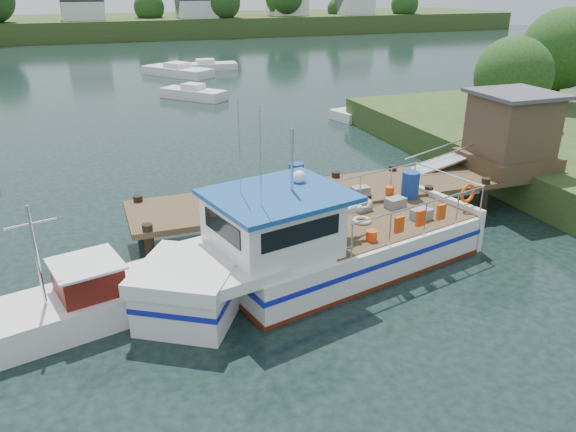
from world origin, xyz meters
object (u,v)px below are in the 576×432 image
object	(u,v)px
dock	(456,154)
work_boat	(63,309)
moored_b	(193,93)
moored_d	(178,71)
moored_c	(375,110)
moored_far	(205,66)
lobster_boat	(314,247)

from	to	relation	value
dock	work_boat	size ratio (longest dim) A/B	2.46
moored_b	moored_d	world-z (taller)	moored_d
dock	moored_c	xyz separation A→B (m)	(5.03, 15.75, -1.88)
work_boat	moored_b	xyz separation A→B (m)	(9.28, 29.45, -0.13)
moored_b	moored_d	bearing A→B (deg)	99.59
work_boat	moored_far	size ratio (longest dim) A/B	1.05
lobster_boat	moored_far	world-z (taller)	lobster_boat
lobster_boat	moored_c	bearing A→B (deg)	43.79
dock	work_boat	distance (m)	15.12
lobster_boat	work_boat	bearing A→B (deg)	168.58
moored_c	moored_b	bearing A→B (deg)	132.02
dock	lobster_boat	distance (m)	8.26
moored_b	moored_d	size ratio (longest dim) A/B	0.70
moored_far	moored_b	size ratio (longest dim) A/B	1.26
dock	lobster_boat	world-z (taller)	lobster_boat
work_boat	moored_c	size ratio (longest dim) A/B	1.03
lobster_boat	moored_b	world-z (taller)	lobster_boat
dock	lobster_boat	size ratio (longest dim) A/B	1.40
moored_far	moored_c	bearing A→B (deg)	-86.17
dock	work_boat	world-z (taller)	dock
moored_b	moored_c	xyz separation A→B (m)	(10.32, -10.00, -0.07)
moored_c	moored_d	world-z (taller)	moored_d
moored_b	work_boat	bearing A→B (deg)	-93.93
lobster_boat	moored_far	bearing A→B (deg)	68.58
moored_far	moored_b	world-z (taller)	moored_b
dock	moored_d	distance (m)	37.81
moored_far	moored_d	world-z (taller)	moored_d
work_boat	moored_c	bearing A→B (deg)	30.97
work_boat	lobster_boat	bearing A→B (deg)	-11.93
lobster_boat	moored_d	xyz separation A→B (m)	(2.93, 40.97, -0.57)
moored_c	lobster_boat	bearing A→B (deg)	-126.79
moored_far	dock	bearing A→B (deg)	-98.66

